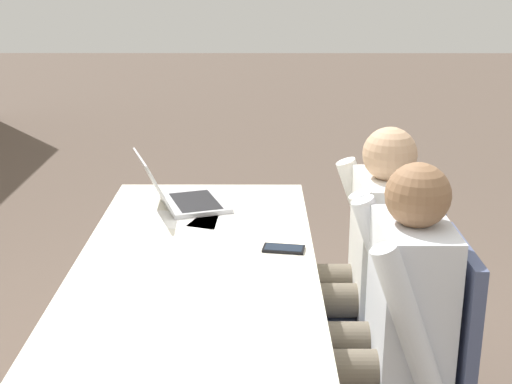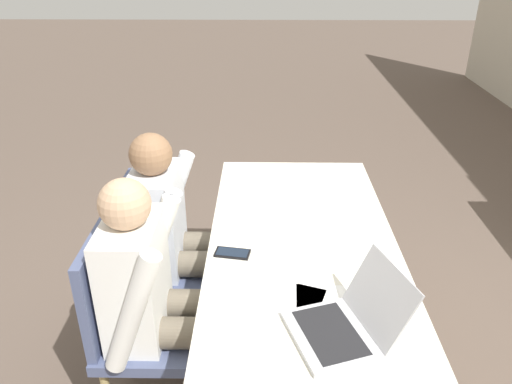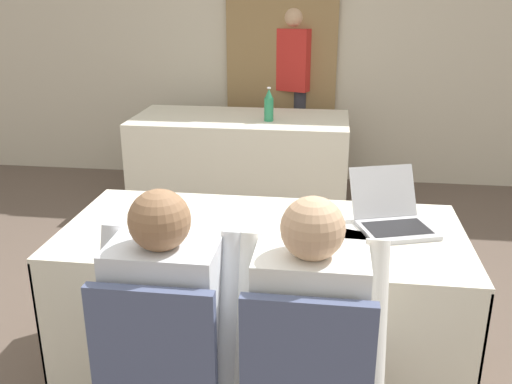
{
  "view_description": "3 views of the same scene",
  "coord_description": "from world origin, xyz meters",
  "px_view_note": "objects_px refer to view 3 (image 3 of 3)",
  "views": [
    {
      "loc": [
        -2.27,
        -0.22,
        1.72
      ],
      "look_at": [
        0.0,
        -0.21,
        0.99
      ],
      "focal_mm": 50.0,
      "sensor_mm": 36.0,
      "label": 1
    },
    {
      "loc": [
        1.87,
        -0.18,
        1.94
      ],
      "look_at": [
        0.0,
        -0.21,
        0.99
      ],
      "focal_mm": 35.0,
      "sensor_mm": 36.0,
      "label": 2
    },
    {
      "loc": [
        0.28,
        -2.29,
        1.74
      ],
      "look_at": [
        0.0,
        -0.21,
        0.99
      ],
      "focal_mm": 40.0,
      "sensor_mm": 36.0,
      "label": 3
    }
  ],
  "objects_px": {
    "water_bottle": "(269,106)",
    "laptop": "(393,218)",
    "cell_phone": "(277,261)",
    "chair_near_left": "(167,375)",
    "person_white_shirt": "(310,329)",
    "person_red_shirt": "(293,83)",
    "person_checkered_shirt": "(172,318)"
  },
  "relations": [
    {
      "from": "water_bottle",
      "to": "person_red_shirt",
      "type": "distance_m",
      "value": 0.84
    },
    {
      "from": "water_bottle",
      "to": "person_checkered_shirt",
      "type": "distance_m",
      "value": 2.79
    },
    {
      "from": "person_red_shirt",
      "to": "chair_near_left",
      "type": "bearing_deg",
      "value": -71.24
    },
    {
      "from": "person_checkered_shirt",
      "to": "person_white_shirt",
      "type": "bearing_deg",
      "value": -180.0
    },
    {
      "from": "water_bottle",
      "to": "person_white_shirt",
      "type": "xyz_separation_m",
      "value": [
        0.46,
        -2.78,
        -0.21
      ]
    },
    {
      "from": "water_bottle",
      "to": "person_red_shirt",
      "type": "height_order",
      "value": "person_red_shirt"
    },
    {
      "from": "cell_phone",
      "to": "chair_near_left",
      "type": "relative_size",
      "value": 0.18
    },
    {
      "from": "laptop",
      "to": "person_red_shirt",
      "type": "relative_size",
      "value": 0.27
    },
    {
      "from": "laptop",
      "to": "cell_phone",
      "type": "distance_m",
      "value": 0.63
    },
    {
      "from": "person_white_shirt",
      "to": "laptop",
      "type": "bearing_deg",
      "value": -114.53
    },
    {
      "from": "person_checkered_shirt",
      "to": "cell_phone",
      "type": "bearing_deg",
      "value": -137.06
    },
    {
      "from": "person_white_shirt",
      "to": "person_red_shirt",
      "type": "height_order",
      "value": "person_red_shirt"
    },
    {
      "from": "laptop",
      "to": "water_bottle",
      "type": "height_order",
      "value": "water_bottle"
    },
    {
      "from": "cell_phone",
      "to": "laptop",
      "type": "bearing_deg",
      "value": 50.22
    },
    {
      "from": "cell_phone",
      "to": "person_red_shirt",
      "type": "bearing_deg",
      "value": 102.73
    },
    {
      "from": "laptop",
      "to": "person_white_shirt",
      "type": "bearing_deg",
      "value": -133.08
    },
    {
      "from": "person_white_shirt",
      "to": "person_red_shirt",
      "type": "xyz_separation_m",
      "value": [
        -0.33,
        3.61,
        0.26
      ]
    },
    {
      "from": "water_bottle",
      "to": "laptop",
      "type": "bearing_deg",
      "value": -69.12
    },
    {
      "from": "laptop",
      "to": "water_bottle",
      "type": "distance_m",
      "value": 2.21
    },
    {
      "from": "cell_phone",
      "to": "person_red_shirt",
      "type": "height_order",
      "value": "person_red_shirt"
    },
    {
      "from": "water_bottle",
      "to": "person_red_shirt",
      "type": "bearing_deg",
      "value": 81.34
    },
    {
      "from": "cell_phone",
      "to": "chair_near_left",
      "type": "xyz_separation_m",
      "value": [
        -0.34,
        -0.41,
        -0.25
      ]
    },
    {
      "from": "chair_near_left",
      "to": "person_red_shirt",
      "type": "bearing_deg",
      "value": -92.27
    },
    {
      "from": "cell_phone",
      "to": "water_bottle",
      "type": "bearing_deg",
      "value": 106.7
    },
    {
      "from": "person_white_shirt",
      "to": "person_checkered_shirt",
      "type": "bearing_deg",
      "value": 0.0
    },
    {
      "from": "laptop",
      "to": "chair_near_left",
      "type": "xyz_separation_m",
      "value": [
        -0.81,
        -0.82,
        -0.29
      ]
    },
    {
      "from": "person_checkered_shirt",
      "to": "person_red_shirt",
      "type": "relative_size",
      "value": 0.73
    },
    {
      "from": "laptop",
      "to": "cell_phone",
      "type": "height_order",
      "value": "laptop"
    },
    {
      "from": "cell_phone",
      "to": "person_white_shirt",
      "type": "height_order",
      "value": "person_white_shirt"
    },
    {
      "from": "person_red_shirt",
      "to": "laptop",
      "type": "bearing_deg",
      "value": -56.09
    },
    {
      "from": "cell_phone",
      "to": "water_bottle",
      "type": "height_order",
      "value": "water_bottle"
    },
    {
      "from": "water_bottle",
      "to": "person_checkered_shirt",
      "type": "bearing_deg",
      "value": -90.44
    }
  ]
}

